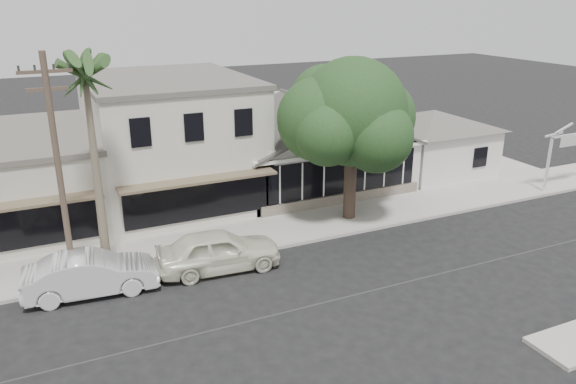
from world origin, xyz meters
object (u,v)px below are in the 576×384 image
utility_pole (59,170)px  car_1 (91,274)px  shade_tree (349,115)px  car_0 (218,250)px

utility_pole → car_1: 4.11m
utility_pole → shade_tree: size_ratio=1.11×
car_0 → utility_pole: bearing=84.4°
car_0 → shade_tree: shade_tree is taller
utility_pole → car_0: bearing=-10.2°
car_1 → utility_pole: bearing=39.4°
shade_tree → utility_pole: bearing=-172.7°
utility_pole → car_0: size_ratio=1.77×
utility_pole → shade_tree: 13.32m
car_0 → shade_tree: (7.63, 2.69, 4.48)m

